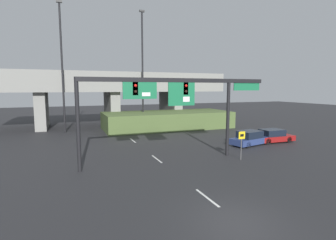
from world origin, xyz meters
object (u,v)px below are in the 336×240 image
(parked_sedan_mid_right, at_px, (273,136))
(highway_light_pole_far, at_px, (62,65))
(signal_gantry, at_px, (173,95))
(parked_sedan_near_right, at_px, (250,138))
(highway_light_pole_near, at_px, (143,68))
(speed_limit_sign, at_px, (241,141))

(parked_sedan_mid_right, bearing_deg, highway_light_pole_far, 145.66)
(signal_gantry, bearing_deg, parked_sedan_mid_right, 13.07)
(signal_gantry, relative_size, parked_sedan_near_right, 3.20)
(parked_sedan_near_right, xyz_separation_m, parked_sedan_mid_right, (3.12, 0.27, -0.03))
(highway_light_pole_near, distance_m, parked_sedan_near_right, 18.34)
(speed_limit_sign, distance_m, parked_sedan_near_right, 6.23)
(signal_gantry, bearing_deg, highway_light_pole_near, 81.57)
(parked_sedan_near_right, height_order, parked_sedan_mid_right, parked_sedan_near_right)
(speed_limit_sign, distance_m, highway_light_pole_far, 24.49)
(highway_light_pole_far, distance_m, parked_sedan_near_right, 24.46)
(parked_sedan_near_right, distance_m, parked_sedan_mid_right, 3.14)
(highway_light_pole_near, relative_size, parked_sedan_near_right, 3.41)
(signal_gantry, relative_size, highway_light_pole_far, 0.93)
(highway_light_pole_near, bearing_deg, parked_sedan_near_right, -65.05)
(highway_light_pole_near, height_order, highway_light_pole_far, highway_light_pole_far)
(speed_limit_sign, relative_size, parked_sedan_mid_right, 0.53)
(highway_light_pole_far, bearing_deg, parked_sedan_mid_right, -35.65)
(speed_limit_sign, height_order, parked_sedan_mid_right, speed_limit_sign)
(signal_gantry, bearing_deg, parked_sedan_near_right, 15.63)
(signal_gantry, bearing_deg, speed_limit_sign, -17.56)
(highway_light_pole_near, bearing_deg, signal_gantry, -98.43)
(highway_light_pole_near, height_order, parked_sedan_near_right, highway_light_pole_near)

